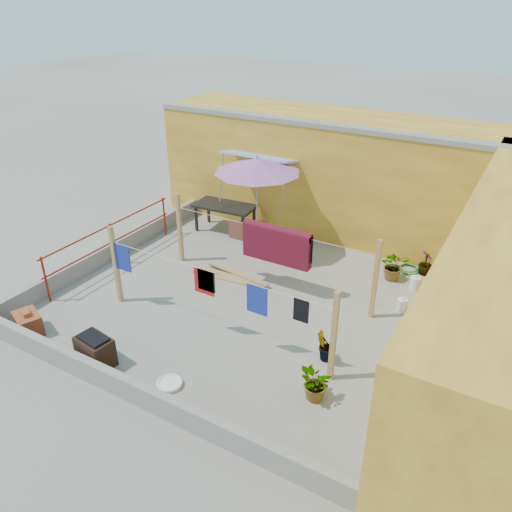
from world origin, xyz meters
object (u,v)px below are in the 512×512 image
water_jug_b (415,283)px  plant_back_a (394,266)px  outdoor_table (225,208)px  green_hose (408,269)px  patio_umbrella (257,166)px  brick_stack (28,323)px  brazier (95,351)px  water_jug_a (402,305)px  white_basin (170,384)px

water_jug_b → plant_back_a: plant_back_a is taller
outdoor_table → green_hose: size_ratio=3.36×
patio_umbrella → green_hose: bearing=14.5°
outdoor_table → brick_stack: outdoor_table is taller
green_hose → brick_stack: bearing=-132.6°
brick_stack → brazier: 1.88m
patio_umbrella → water_jug_a: 4.73m
patio_umbrella → water_jug_b: 4.64m
brick_stack → plant_back_a: size_ratio=0.98×
green_hose → white_basin: bearing=-111.9°
brick_stack → plant_back_a: bearing=45.5°
brazier → water_jug_a: bearing=46.1°
brazier → patio_umbrella: bearing=87.3°
brazier → green_hose: size_ratio=1.38×
patio_umbrella → brick_stack: (-2.13, -5.43, -2.09)m
patio_umbrella → plant_back_a: bearing=5.6°
brazier → water_jug_b: brazier is taller
green_hose → patio_umbrella: bearing=-165.5°
water_jug_b → patio_umbrella: bearing=-178.3°
water_jug_a → plant_back_a: bearing=114.2°
water_jug_a → plant_back_a: (-0.56, 1.25, 0.22)m
brick_stack → water_jug_a: (6.24, 4.53, -0.08)m
patio_umbrella → green_hose: (3.75, 0.97, -2.28)m
brick_stack → water_jug_b: brick_stack is taller
outdoor_table → water_jug_a: 5.75m
water_jug_a → plant_back_a: 1.39m
patio_umbrella → water_jug_b: patio_umbrella is taller
brazier → water_jug_a: brazier is taller
white_basin → water_jug_b: size_ratio=1.24×
water_jug_b → brick_stack: bearing=-138.3°
green_hose → plant_back_a: bearing=-108.9°
plant_back_a → outdoor_table: bearing=177.0°
outdoor_table → water_jug_b: bearing=-5.0°
plant_back_a → patio_umbrella: bearing=-174.4°
patio_umbrella → plant_back_a: (3.54, 0.35, -1.95)m
water_jug_a → water_jug_b: (0.01, 1.03, 0.01)m
plant_back_a → brazier: bearing=-123.3°
patio_umbrella → water_jug_b: (4.11, 0.12, -2.15)m
brick_stack → white_basin: 3.41m
white_basin → green_hose: 6.67m
water_jug_b → green_hose: bearing=112.8°
water_jug_a → water_jug_b: 1.03m
outdoor_table → green_hose: outdoor_table is taller
outdoor_table → water_jug_a: outdoor_table is taller
green_hose → outdoor_table: bearing=-176.0°
white_basin → water_jug_a: 5.16m
brick_stack → white_basin: bearing=3.6°
patio_umbrella → plant_back_a: 4.06m
brazier → white_basin: 1.56m
white_basin → green_hose: (2.49, 6.19, -0.01)m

